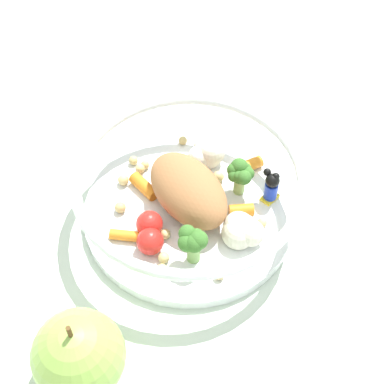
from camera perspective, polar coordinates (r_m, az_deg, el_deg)
name	(u,v)px	position (r m, az deg, el deg)	size (l,w,h in m)	color
ground_plane	(194,226)	(0.55, 0.24, -3.52)	(2.40, 2.40, 0.00)	silver
food_container	(196,195)	(0.53, 0.36, -0.30)	(0.22, 0.22, 0.06)	white
loose_apple	(79,355)	(0.45, -11.41, -15.94)	(0.07, 0.07, 0.08)	#8CB74C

